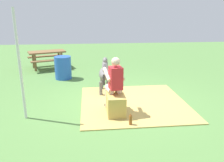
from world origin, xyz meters
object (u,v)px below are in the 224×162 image
hay_bale (116,105)px  tent_pole_left (20,66)px  pony_standing (105,73)px  picnic_bench (47,55)px  person_seated (114,82)px  soda_bottle (131,120)px  water_barrel (63,68)px

hay_bale → tent_pole_left: 2.30m
pony_standing → picnic_bench: (3.25, 2.22, -0.00)m
pony_standing → tent_pole_left: bearing=129.9°
person_seated → picnic_bench: person_seated is taller
soda_bottle → tent_pole_left: size_ratio=0.12×
soda_bottle → picnic_bench: bearing=25.4°
pony_standing → hay_bale: bearing=-175.3°
pony_standing → picnic_bench: bearing=34.4°
picnic_bench → tent_pole_left: bearing=-176.8°
hay_bale → person_seated: bearing=6.5°
picnic_bench → person_seated: bearing=-153.8°
pony_standing → person_seated: bearing=-175.6°
soda_bottle → picnic_bench: size_ratio=0.16×
water_barrel → tent_pole_left: (-3.19, 0.55, 0.81)m
soda_bottle → water_barrel: (3.81, 1.78, 0.27)m
person_seated → soda_bottle: size_ratio=4.78×
hay_bale → soda_bottle: hay_bale is taller
hay_bale → pony_standing: bearing=4.7°
pony_standing → soda_bottle: pony_standing is taller
soda_bottle → tent_pole_left: bearing=75.1°
hay_bale → person_seated: size_ratio=0.45×
tent_pole_left → picnic_bench: 4.93m
hay_bale → pony_standing: pony_standing is taller
tent_pole_left → soda_bottle: bearing=-104.9°
water_barrel → picnic_bench: 1.89m
person_seated → tent_pole_left: 2.12m
pony_standing → tent_pole_left: (-1.63, 1.95, 0.64)m
hay_bale → picnic_bench: (4.92, 2.36, 0.33)m
pony_standing → soda_bottle: (-2.25, -0.39, -0.44)m
tent_pole_left → picnic_bench: size_ratio=1.32×
hay_bale → picnic_bench: 5.47m
hay_bale → pony_standing: size_ratio=0.45×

